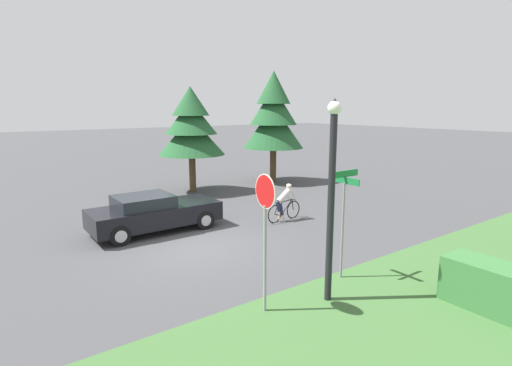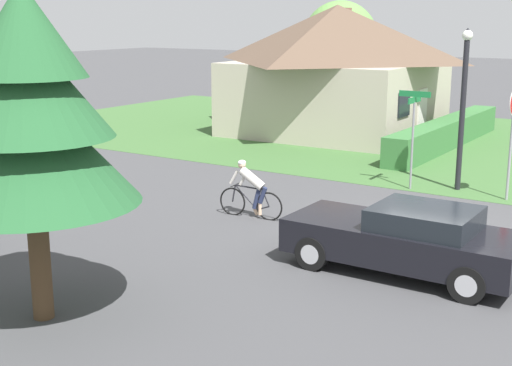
{
  "view_description": "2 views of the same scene",
  "coord_description": "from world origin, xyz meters",
  "px_view_note": "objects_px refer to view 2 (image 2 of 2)",
  "views": [
    {
      "loc": [
        10.73,
        -5.3,
        4.24
      ],
      "look_at": [
        -1.71,
        3.66,
        1.32
      ],
      "focal_mm": 28.0,
      "sensor_mm": 36.0,
      "label": 1
    },
    {
      "loc": [
        -14.29,
        -4.99,
        4.72
      ],
      "look_at": [
        -2.01,
        3.02,
        1.28
      ],
      "focal_mm": 50.0,
      "sensor_mm": 36.0,
      "label": 2
    }
  ],
  "objects_px": {
    "cyclist": "(251,190)",
    "conifer_tall_near": "(29,112)",
    "street_name_sign": "(413,122)",
    "deciduous_tree_right": "(340,42)",
    "cottage_house": "(336,67)",
    "sedan_left_lane": "(406,239)",
    "street_lamp": "(463,99)"
  },
  "relations": [
    {
      "from": "street_lamp",
      "to": "sedan_left_lane",
      "type": "bearing_deg",
      "value": -170.0
    },
    {
      "from": "street_lamp",
      "to": "street_name_sign",
      "type": "relative_size",
      "value": 1.61
    },
    {
      "from": "sedan_left_lane",
      "to": "street_name_sign",
      "type": "relative_size",
      "value": 1.6
    },
    {
      "from": "cottage_house",
      "to": "sedan_left_lane",
      "type": "bearing_deg",
      "value": -149.79
    },
    {
      "from": "conifer_tall_near",
      "to": "street_lamp",
      "type": "bearing_deg",
      "value": -13.17
    },
    {
      "from": "cottage_house",
      "to": "deciduous_tree_right",
      "type": "xyz_separation_m",
      "value": [
        5.06,
        2.39,
        0.83
      ]
    },
    {
      "from": "cyclist",
      "to": "cottage_house",
      "type": "bearing_deg",
      "value": -77.18
    },
    {
      "from": "street_lamp",
      "to": "conifer_tall_near",
      "type": "height_order",
      "value": "conifer_tall_near"
    },
    {
      "from": "cyclist",
      "to": "street_lamp",
      "type": "distance_m",
      "value": 6.65
    },
    {
      "from": "deciduous_tree_right",
      "to": "street_name_sign",
      "type": "bearing_deg",
      "value": -145.88
    },
    {
      "from": "street_name_sign",
      "to": "sedan_left_lane",
      "type": "bearing_deg",
      "value": -159.65
    },
    {
      "from": "street_lamp",
      "to": "conifer_tall_near",
      "type": "xyz_separation_m",
      "value": [
        -12.17,
        2.85,
        0.79
      ]
    },
    {
      "from": "cyclist",
      "to": "street_lamp",
      "type": "height_order",
      "value": "street_lamp"
    },
    {
      "from": "street_name_sign",
      "to": "conifer_tall_near",
      "type": "xyz_separation_m",
      "value": [
        -11.52,
        1.72,
        1.43
      ]
    },
    {
      "from": "sedan_left_lane",
      "to": "deciduous_tree_right",
      "type": "distance_m",
      "value": 22.47
    },
    {
      "from": "street_name_sign",
      "to": "cyclist",
      "type": "bearing_deg",
      "value": 155.98
    },
    {
      "from": "street_lamp",
      "to": "deciduous_tree_right",
      "type": "distance_m",
      "value": 15.77
    },
    {
      "from": "cottage_house",
      "to": "conifer_tall_near",
      "type": "bearing_deg",
      "value": -167.81
    },
    {
      "from": "street_lamp",
      "to": "conifer_tall_near",
      "type": "distance_m",
      "value": 12.53
    },
    {
      "from": "cottage_house",
      "to": "street_lamp",
      "type": "relative_size",
      "value": 1.84
    },
    {
      "from": "cyclist",
      "to": "street_name_sign",
      "type": "relative_size",
      "value": 0.62
    },
    {
      "from": "cottage_house",
      "to": "cyclist",
      "type": "distance_m",
      "value": 13.5
    },
    {
      "from": "sedan_left_lane",
      "to": "cyclist",
      "type": "distance_m",
      "value": 4.8
    },
    {
      "from": "cottage_house",
      "to": "sedan_left_lane",
      "type": "height_order",
      "value": "cottage_house"
    },
    {
      "from": "street_lamp",
      "to": "street_name_sign",
      "type": "distance_m",
      "value": 1.45
    },
    {
      "from": "cyclist",
      "to": "conifer_tall_near",
      "type": "xyz_separation_m",
      "value": [
        -6.69,
        -0.44,
        2.65
      ]
    },
    {
      "from": "street_name_sign",
      "to": "deciduous_tree_right",
      "type": "distance_m",
      "value": 15.67
    },
    {
      "from": "street_name_sign",
      "to": "conifer_tall_near",
      "type": "relative_size",
      "value": 0.52
    },
    {
      "from": "street_name_sign",
      "to": "deciduous_tree_right",
      "type": "relative_size",
      "value": 0.5
    },
    {
      "from": "cyclist",
      "to": "street_name_sign",
      "type": "distance_m",
      "value": 5.43
    },
    {
      "from": "sedan_left_lane",
      "to": "street_lamp",
      "type": "relative_size",
      "value": 0.99
    },
    {
      "from": "conifer_tall_near",
      "to": "cottage_house",
      "type": "bearing_deg",
      "value": 13.45
    }
  ]
}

